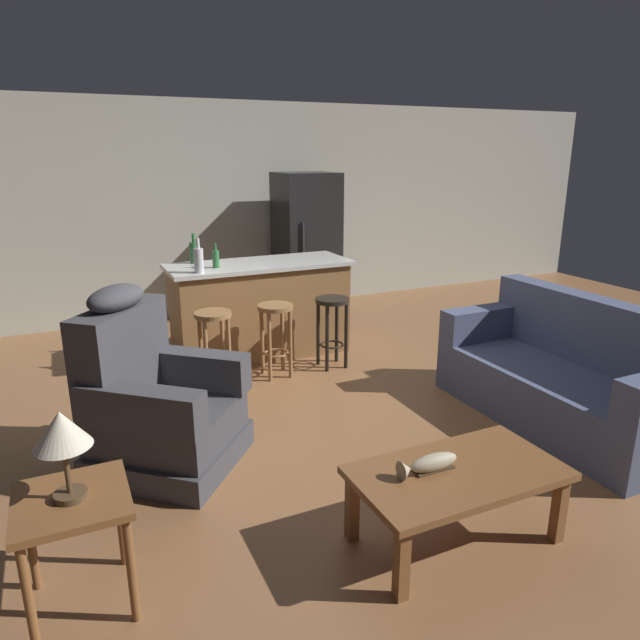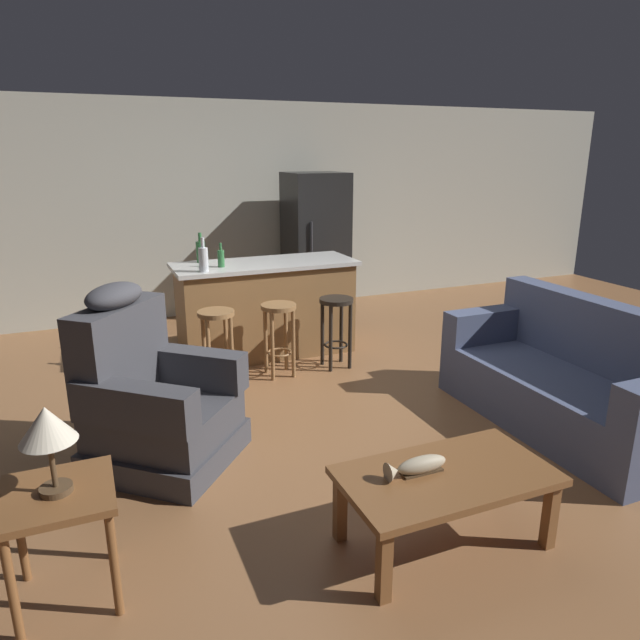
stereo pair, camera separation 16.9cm
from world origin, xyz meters
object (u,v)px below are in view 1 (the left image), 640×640
object	(u,v)px
bar_stool_right	(332,319)
bottle_tall_green	(199,260)
bar_stool_middle	(276,327)
bar_stool_left	(214,335)
refrigerator	(306,245)
fish_figurine	(428,464)
bottle_wine_dark	(194,252)
kitchen_island	(261,309)
recliner_near_lamp	(156,404)
couch	(565,378)
end_table	(74,517)
table_lamp	(62,434)
bottle_short_amber	(216,259)
coffee_table	(457,479)

from	to	relation	value
bar_stool_right	bottle_tall_green	world-z (taller)	bottle_tall_green
bar_stool_middle	bottle_tall_green	distance (m)	0.92
bar_stool_left	refrigerator	bearing A→B (deg)	47.43
fish_figurine	refrigerator	world-z (taller)	refrigerator
bar_stool_right	bottle_wine_dark	bearing A→B (deg)	140.95
kitchen_island	bar_stool_middle	xyz separation A→B (m)	(-0.08, -0.63, -0.01)
recliner_near_lamp	couch	bearing A→B (deg)	27.74
kitchen_island	bar_stool_left	world-z (taller)	kitchen_island
recliner_near_lamp	kitchen_island	distance (m)	2.19
end_table	table_lamp	distance (m)	0.41
recliner_near_lamp	bar_stool_middle	size ratio (longest dim) A/B	1.76
end_table	refrigerator	size ratio (longest dim) A/B	0.32
kitchen_island	bar_stool_left	distance (m)	0.90
bar_stool_middle	refrigerator	bearing A→B (deg)	58.76
kitchen_island	bottle_short_amber	xyz separation A→B (m)	(-0.45, -0.08, 0.56)
bar_stool_left	refrigerator	distance (m)	2.52
table_lamp	bar_stool_left	world-z (taller)	table_lamp
kitchen_island	bottle_wine_dark	world-z (taller)	bottle_wine_dark
couch	kitchen_island	bearing A→B (deg)	-56.39
fish_figurine	coffee_table	bearing A→B (deg)	-18.65
fish_figurine	end_table	size ratio (longest dim) A/B	0.61
couch	kitchen_island	size ratio (longest dim) A/B	1.06
kitchen_island	bar_stool_middle	world-z (taller)	kitchen_island
recliner_near_lamp	coffee_table	bearing A→B (deg)	-8.44
coffee_table	end_table	size ratio (longest dim) A/B	1.96
coffee_table	bar_stool_left	bearing A→B (deg)	103.04
end_table	bottle_short_amber	distance (m)	3.18
couch	bottle_wine_dark	size ratio (longest dim) A/B	6.55
bar_stool_right	bottle_short_amber	size ratio (longest dim) A/B	2.97
bar_stool_left	bottle_tall_green	world-z (taller)	bottle_tall_green
table_lamp	bottle_short_amber	bearing A→B (deg)	63.11
bar_stool_left	couch	bearing A→B (deg)	-38.35
couch	bottle_short_amber	xyz separation A→B (m)	(-2.06, 2.33, 0.70)
end_table	bar_stool_left	distance (m)	2.55
coffee_table	refrigerator	world-z (taller)	refrigerator
end_table	bar_stool_middle	distance (m)	2.87
kitchen_island	refrigerator	distance (m)	1.63
bar_stool_middle	coffee_table	bearing A→B (deg)	-89.39
bottle_short_amber	refrigerator	bearing A→B (deg)	40.69
bottle_wine_dark	bottle_tall_green	bearing A→B (deg)	-98.41
refrigerator	kitchen_island	bearing A→B (deg)	-130.76
bar_stool_left	kitchen_island	bearing A→B (deg)	44.23
refrigerator	bottle_tall_green	xyz separation A→B (m)	(-1.68, -1.44, 0.19)
end_table	bottle_tall_green	world-z (taller)	bottle_tall_green
coffee_table	table_lamp	distance (m)	1.92
kitchen_island	bar_stool_right	world-z (taller)	kitchen_island
bar_stool_right	bottle_short_amber	bearing A→B (deg)	149.85
fish_figurine	refrigerator	xyz separation A→B (m)	(1.23, 4.36, 0.42)
fish_figurine	recliner_near_lamp	bearing A→B (deg)	128.42
fish_figurine	table_lamp	xyz separation A→B (m)	(-1.67, 0.29, 0.41)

